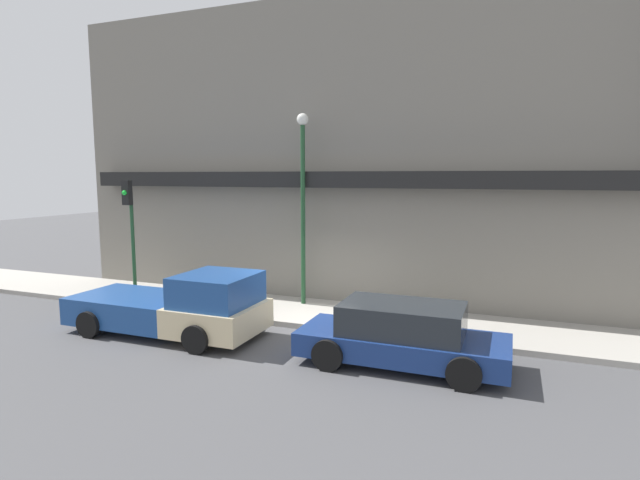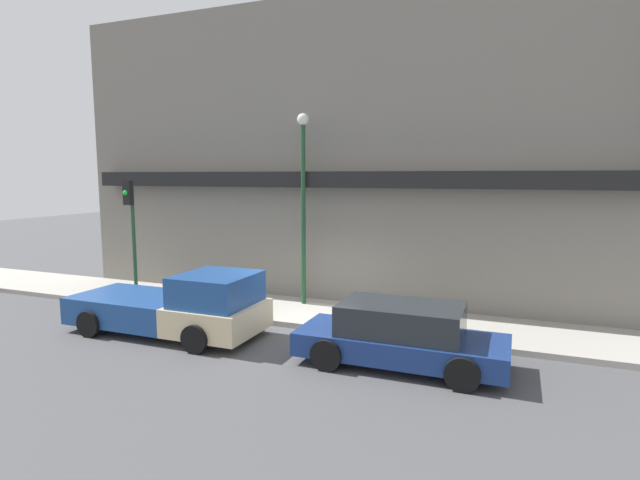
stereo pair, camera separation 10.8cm
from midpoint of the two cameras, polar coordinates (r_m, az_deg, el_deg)
name	(u,v)px [view 2 (the right image)]	position (r m, az deg, el deg)	size (l,w,h in m)	color
ground_plane	(304,330)	(13.91, -1.66, -10.22)	(80.00, 80.00, 0.00)	#4C4C4F
sidewalk	(322,314)	(15.12, 0.45, -8.46)	(36.00, 2.79, 0.16)	#ADA89E
building	(353,155)	(17.27, 4.01, 9.62)	(19.80, 3.80, 9.78)	gray
pickup_truck	(178,306)	(13.82, -15.67, -7.33)	(5.33, 2.30, 1.72)	beige
parked_car	(401,335)	(11.38, 9.48, -10.70)	(4.59, 1.99, 1.40)	navy
fire_hydrant	(432,320)	(13.44, 12.95, -8.85)	(0.21, 0.21, 0.67)	#196633
street_lamp	(303,188)	(15.53, -1.73, 5.99)	(0.36, 0.36, 5.93)	#1E4728
traffic_light	(131,218)	(17.55, -20.62, 2.40)	(0.28, 0.42, 3.90)	#1E4728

